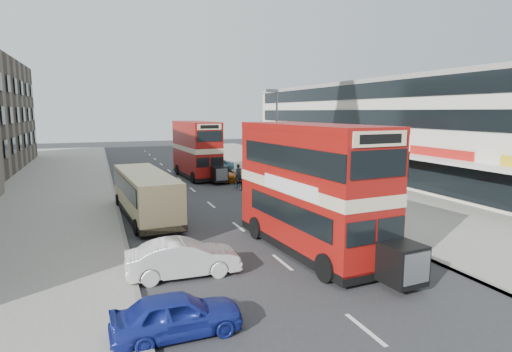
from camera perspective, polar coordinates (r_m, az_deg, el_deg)
name	(u,v)px	position (r m, az deg, el deg)	size (l,w,h in m)	color
ground	(304,280)	(16.82, 6.41, -13.68)	(160.00, 160.00, 0.00)	#28282B
road_surface	(193,190)	(35.15, -8.51, -1.84)	(12.00, 90.00, 0.01)	#28282B
pavement_right	(322,181)	(39.37, 8.82, -0.61)	(12.00, 90.00, 0.15)	gray
pavement_left	(28,200)	(34.75, -28.26, -2.80)	(12.00, 90.00, 0.15)	gray
kerb_left	(114,194)	(34.42, -18.49, -2.30)	(0.20, 90.00, 0.16)	gray
kerb_right	(262,184)	(36.86, 0.80, -1.14)	(0.20, 90.00, 0.16)	gray
commercial_row	(382,128)	(44.94, 16.62, 6.20)	(9.90, 46.20, 9.30)	beige
street_lamp	(276,131)	(34.66, 2.68, 6.06)	(1.00, 0.20, 8.12)	slate
bus_main	(311,188)	(19.22, 7.39, -1.62)	(3.62, 10.31, 5.64)	black
bus_second	(197,149)	(41.17, -7.98, 3.57)	(3.21, 9.54, 5.22)	black
coach	(145,193)	(26.44, -14.63, -2.22)	(3.16, 9.76, 2.54)	black
car_left_near	(177,314)	(12.95, -10.53, -17.81)	(1.51, 3.75, 1.28)	navy
car_left_front	(183,258)	(17.06, -9.74, -10.83)	(1.53, 4.39, 1.45)	silver
car_right_a	(281,190)	(30.62, 3.44, -1.92)	(2.09, 5.13, 1.49)	maroon
car_right_b	(240,175)	(38.59, -2.11, 0.08)	(1.97, 4.27, 1.19)	#C06113
car_right_c	(215,165)	(45.35, -5.52, 1.46)	(1.61, 4.00, 1.36)	teal
pedestrian_near	(301,180)	(33.33, 6.01, -0.51)	(0.68, 0.46, 1.85)	gray
pedestrian_far	(253,160)	(46.73, -0.46, 2.16)	(1.05, 0.44, 1.79)	gray
cyclist	(239,181)	(35.03, -2.33, -0.65)	(0.66, 1.88, 2.08)	gray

